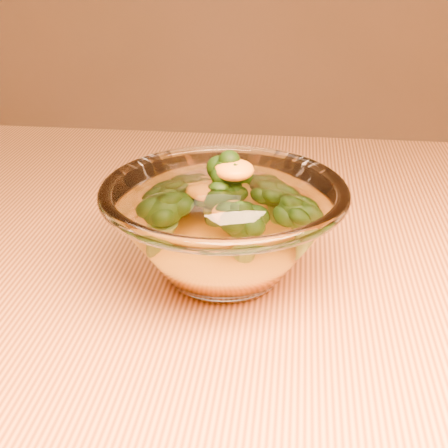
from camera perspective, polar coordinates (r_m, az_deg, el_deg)
The scene contains 4 objects.
table at distance 0.62m, azimuth 0.11°, elevation -12.39°, with size 1.20×0.80×0.75m.
glass_bowl at distance 0.54m, azimuth 0.00°, elevation -0.44°, with size 0.21×0.21×0.09m.
cheese_sauce at distance 0.54m, azimuth 0.00°, elevation -2.28°, with size 0.12×0.12×0.03m, color orange.
broccoli_heap at distance 0.54m, azimuth 0.17°, elevation 1.31°, with size 0.14×0.11×0.08m.
Camera 1 is at (0.06, -0.48, 1.04)m, focal length 50.00 mm.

